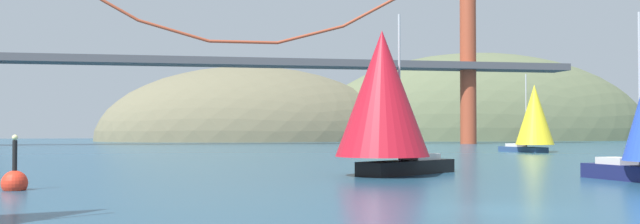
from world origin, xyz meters
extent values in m
plane|color=navy|center=(0.00, 0.00, 0.00)|extent=(360.00, 360.00, 0.00)
ellipsoid|color=#5B6647|center=(60.00, 135.00, 0.00)|extent=(83.93, 44.00, 41.06)
ellipsoid|color=#6B664C|center=(5.00, 135.00, 0.00)|extent=(66.63, 44.00, 32.76)
cylinder|color=#A34228|center=(39.29, 95.00, 17.70)|extent=(2.80, 2.80, 35.40)
cube|color=#47474C|center=(0.00, 95.00, 13.54)|extent=(114.59, 6.00, 1.20)
cylinder|color=#A34228|center=(-22.45, 95.00, 23.08)|extent=(11.47, 0.50, 6.60)
cylinder|color=#A34228|center=(-11.23, 95.00, 18.46)|extent=(11.36, 0.50, 3.56)
cylinder|color=#A34228|center=(0.00, 95.00, 16.92)|extent=(11.23, 0.50, 0.50)
cylinder|color=#A34228|center=(11.23, 95.00, 18.46)|extent=(11.36, 0.50, 3.56)
cylinder|color=#A34228|center=(22.45, 95.00, 23.08)|extent=(11.47, 0.50, 6.60)
cube|color=black|center=(2.78, 17.99, 0.40)|extent=(6.97, 5.73, 0.80)
cube|color=beige|center=(3.84, 18.75, 0.98)|extent=(2.70, 2.49, 0.36)
cylinder|color=#B2B2B7|center=(2.19, 17.56, 5.03)|extent=(0.14, 0.14, 8.46)
cone|color=#B21423|center=(0.90, 16.63, 4.63)|extent=(7.35, 7.35, 7.07)
cube|color=#191E4C|center=(12.49, 10.93, 0.39)|extent=(2.46, 5.96, 0.78)
cube|color=beige|center=(12.36, 11.96, 0.96)|extent=(1.55, 2.00, 0.36)
cylinder|color=#B2B2B7|center=(12.57, 10.35, 4.67)|extent=(0.14, 0.14, 7.77)
cube|color=navy|center=(28.37, 53.72, 0.28)|extent=(3.21, 6.77, 0.57)
cube|color=beige|center=(28.13, 54.86, 0.75)|extent=(1.85, 2.34, 0.36)
cylinder|color=#B2B2B7|center=(28.50, 53.08, 4.72)|extent=(0.14, 0.14, 8.32)
cone|color=yellow|center=(28.80, 51.68, 4.23)|extent=(5.00, 5.00, 6.72)
sphere|color=red|center=(-17.16, 10.92, 0.30)|extent=(1.10, 1.10, 1.10)
cylinder|color=black|center=(-17.16, 10.92, 1.35)|extent=(0.20, 0.20, 1.60)
sphere|color=#F2EA99|center=(-17.16, 10.92, 2.27)|extent=(0.24, 0.24, 0.24)
camera|label=1|loc=(-10.18, -21.54, 2.65)|focal=39.81mm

